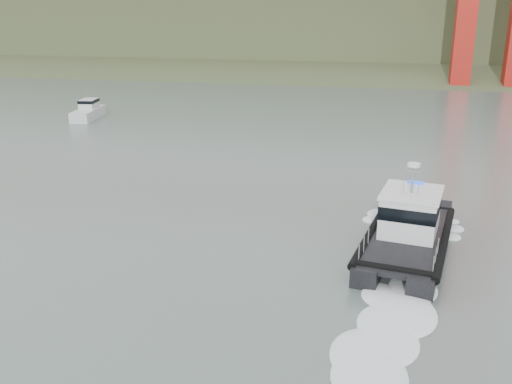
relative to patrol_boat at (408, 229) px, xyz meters
The scene contains 4 objects.
ground 10.74m from the patrol_boat, 137.96° to the right, with size 400.00×400.00×0.00m, color #505F5A.
headlands 118.76m from the patrol_boat, 93.83° to the left, with size 500.00×105.36×27.12m.
patrol_boat is the anchor object (origin of this frame).
motorboat 46.67m from the patrol_boat, 138.63° to the left, with size 2.90×6.49×3.45m.
Camera 1 is at (6.07, -22.02, 12.55)m, focal length 40.00 mm.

